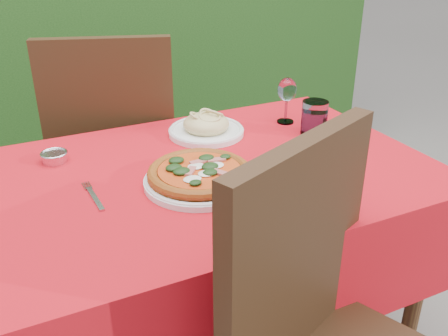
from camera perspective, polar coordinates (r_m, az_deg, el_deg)
name	(u,v)px	position (r m, az deg, el deg)	size (l,w,h in m)	color
hedge	(87,22)	(2.81, -15.36, 15.80)	(3.20, 0.55, 1.78)	black
dining_table	(211,214)	(1.50, -1.52, -5.26)	(1.26, 0.86, 0.75)	#483017
chair_far	(115,145)	(2.01, -12.33, 2.58)	(0.59, 0.59, 1.04)	black
pizza_plate	(200,175)	(1.34, -2.78, -0.85)	(0.35, 0.35, 0.06)	silver
pasta_plate	(206,127)	(1.66, -2.05, 4.70)	(0.25, 0.25, 0.07)	white
water_glass	(314,119)	(1.68, 10.28, 5.48)	(0.09, 0.09, 0.11)	silver
wine_glass	(287,91)	(1.75, 7.21, 8.67)	(0.07, 0.07, 0.16)	silver
fork	(95,199)	(1.31, -14.51, -3.40)	(0.02, 0.18, 0.00)	#B7B8BE
steel_ramekin	(55,157)	(1.55, -18.80, 1.15)	(0.07, 0.07, 0.03)	silver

